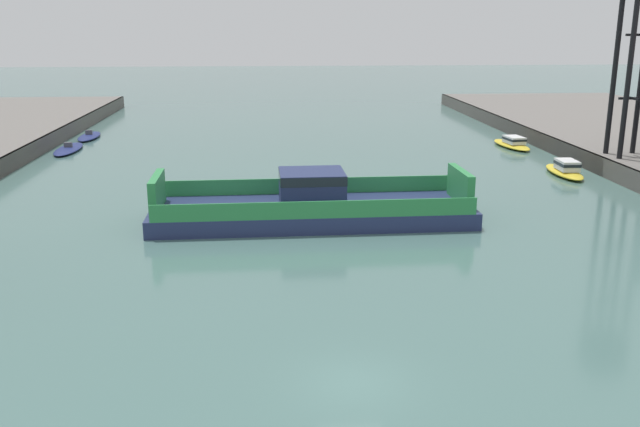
{
  "coord_description": "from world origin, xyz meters",
  "views": [
    {
      "loc": [
        -2.96,
        -22.53,
        12.71
      ],
      "look_at": [
        0.0,
        16.31,
        2.0
      ],
      "focal_mm": 38.72,
      "sensor_mm": 36.0,
      "label": 1
    }
  ],
  "objects_px": {
    "moored_boat_near_left": "(512,143)",
    "moored_boat_far_left": "(565,169)",
    "chain_ferry": "(312,206)",
    "moored_boat_upstream_a": "(89,136)",
    "moored_boat_near_right": "(69,149)"
  },
  "relations": [
    {
      "from": "chain_ferry",
      "to": "moored_boat_near_left",
      "type": "distance_m",
      "value": 35.46
    },
    {
      "from": "moored_boat_upstream_a",
      "to": "moored_boat_near_left",
      "type": "bearing_deg",
      "value": -11.79
    },
    {
      "from": "chain_ferry",
      "to": "moored_boat_near_left",
      "type": "xyz_separation_m",
      "value": [
        23.19,
        26.82,
        -0.58
      ]
    },
    {
      "from": "moored_boat_near_left",
      "to": "moored_boat_near_right",
      "type": "distance_m",
      "value": 46.72
    },
    {
      "from": "chain_ferry",
      "to": "moored_boat_far_left",
      "type": "xyz_separation_m",
      "value": [
        22.92,
        12.71,
        -0.52
      ]
    },
    {
      "from": "moored_boat_near_left",
      "to": "moored_boat_far_left",
      "type": "height_order",
      "value": "moored_boat_far_left"
    },
    {
      "from": "moored_boat_far_left",
      "to": "moored_boat_upstream_a",
      "type": "height_order",
      "value": "moored_boat_far_left"
    },
    {
      "from": "chain_ferry",
      "to": "moored_boat_near_left",
      "type": "bearing_deg",
      "value": 49.15
    },
    {
      "from": "chain_ferry",
      "to": "moored_boat_far_left",
      "type": "relative_size",
      "value": 3.14
    },
    {
      "from": "chain_ferry",
      "to": "moored_boat_far_left",
      "type": "height_order",
      "value": "chain_ferry"
    },
    {
      "from": "moored_boat_far_left",
      "to": "moored_boat_upstream_a",
      "type": "distance_m",
      "value": 52.09
    },
    {
      "from": "chain_ferry",
      "to": "moored_boat_near_right",
      "type": "height_order",
      "value": "chain_ferry"
    },
    {
      "from": "moored_boat_near_left",
      "to": "moored_boat_upstream_a",
      "type": "relative_size",
      "value": 1.05
    },
    {
      "from": "moored_boat_near_left",
      "to": "moored_boat_far_left",
      "type": "xyz_separation_m",
      "value": [
        -0.27,
        -14.11,
        0.06
      ]
    },
    {
      "from": "moored_boat_far_left",
      "to": "moored_boat_upstream_a",
      "type": "bearing_deg",
      "value": 152.77
    }
  ]
}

